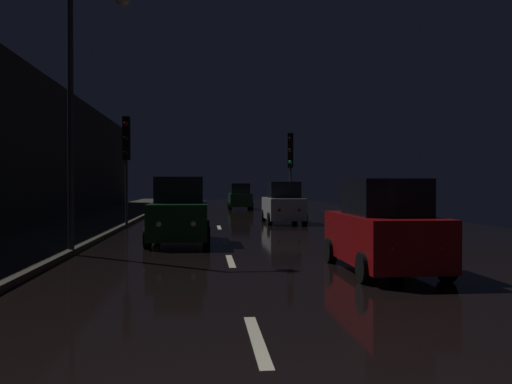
# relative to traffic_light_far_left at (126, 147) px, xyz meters

# --- Properties ---
(ground) EXTENTS (25.13, 84.00, 0.02)m
(ground) POSITION_rel_traffic_light_far_left_xyz_m (4.07, 4.18, -3.58)
(ground) COLOR black
(sidewalk_left) EXTENTS (4.40, 84.00, 0.15)m
(sidewalk_left) POSITION_rel_traffic_light_far_left_xyz_m (-2.30, 4.18, -3.49)
(sidewalk_left) COLOR #38332B
(sidewalk_left) RESTS_ON ground
(building_facade_left) EXTENTS (0.80, 63.00, 7.44)m
(building_facade_left) POSITION_rel_traffic_light_far_left_xyz_m (-4.90, 0.68, 0.15)
(building_facade_left) COLOR #2D2B28
(building_facade_left) RESTS_ON ground
(lane_centerline) EXTENTS (0.16, 19.54, 0.01)m
(lane_centerline) POSITION_rel_traffic_light_far_left_xyz_m (4.07, -8.46, -3.56)
(lane_centerline) COLOR beige
(lane_centerline) RESTS_ON ground
(traffic_light_far_left) EXTENTS (0.31, 0.46, 4.91)m
(traffic_light_far_left) POSITION_rel_traffic_light_far_left_xyz_m (0.00, 0.00, 0.00)
(traffic_light_far_left) COLOR #38383A
(traffic_light_far_left) RESTS_ON ground
(traffic_light_far_right) EXTENTS (0.37, 0.48, 4.76)m
(traffic_light_far_right) POSITION_rel_traffic_light_far_left_xyz_m (8.13, 5.21, -0.12)
(traffic_light_far_right) COLOR #38383A
(traffic_light_far_right) RESTS_ON ground
(streetlamp_overhead) EXTENTS (1.70, 0.44, 7.25)m
(streetlamp_overhead) POSITION_rel_traffic_light_far_left_xyz_m (0.26, -8.89, 1.23)
(streetlamp_overhead) COLOR #2D2D30
(streetlamp_overhead) RESTS_ON ground
(car_approaching_headlights) EXTENTS (1.98, 4.30, 2.16)m
(car_approaching_headlights) POSITION_rel_traffic_light_far_left_xyz_m (2.60, -6.12, -2.58)
(car_approaching_headlights) COLOR #0F3819
(car_approaching_headlights) RESTS_ON ground
(car_distant_taillights) EXTENTS (1.87, 4.05, 2.04)m
(car_distant_taillights) POSITION_rel_traffic_light_far_left_xyz_m (6.20, 18.37, -2.63)
(car_distant_taillights) COLOR #0F3819
(car_distant_taillights) RESTS_ON ground
(car_parked_right_near) EXTENTS (1.86, 4.03, 2.03)m
(car_parked_right_near) POSITION_rel_traffic_light_far_left_xyz_m (7.33, -12.41, -2.64)
(car_parked_right_near) COLOR maroon
(car_parked_right_near) RESTS_ON ground
(car_parked_right_far) EXTENTS (1.89, 4.10, 2.07)m
(car_parked_right_far) POSITION_rel_traffic_light_far_left_xyz_m (7.33, 2.62, -2.62)
(car_parked_right_far) COLOR silver
(car_parked_right_far) RESTS_ON ground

